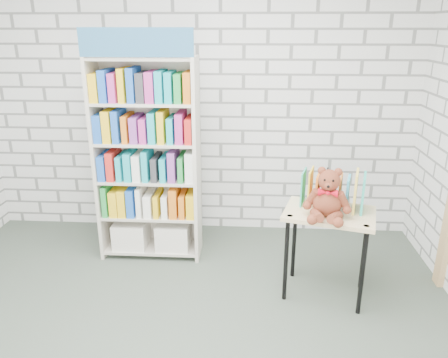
{
  "coord_description": "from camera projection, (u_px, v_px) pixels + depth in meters",
  "views": [
    {
      "loc": [
        0.55,
        -2.49,
        2.15
      ],
      "look_at": [
        0.33,
        0.95,
        0.94
      ],
      "focal_mm": 35.0,
      "sensor_mm": 36.0,
      "label": 1
    }
  ],
  "objects": [
    {
      "name": "ground",
      "position": [
        168.0,
        347.0,
        3.09
      ],
      "size": [
        4.5,
        4.5,
        0.0
      ],
      "primitive_type": "plane",
      "color": "#3F4A3F",
      "rests_on": "ground"
    },
    {
      "name": "room_shell",
      "position": [
        155.0,
        93.0,
        2.5
      ],
      "size": [
        4.52,
        4.02,
        2.81
      ],
      "color": "silver",
      "rests_on": "ground"
    },
    {
      "name": "bookshelf",
      "position": [
        148.0,
        159.0,
        4.07
      ],
      "size": [
        0.95,
        0.37,
        2.14
      ],
      "color": "beige",
      "rests_on": "ground"
    },
    {
      "name": "display_table",
      "position": [
        329.0,
        224.0,
        3.5
      ],
      "size": [
        0.8,
        0.65,
        0.75
      ],
      "color": "#DFC386",
      "rests_on": "ground"
    },
    {
      "name": "table_books",
      "position": [
        333.0,
        190.0,
        3.52
      ],
      "size": [
        0.53,
        0.34,
        0.29
      ],
      "color": "teal",
      "rests_on": "display_table"
    },
    {
      "name": "teddy_bear",
      "position": [
        328.0,
        198.0,
        3.32
      ],
      "size": [
        0.36,
        0.35,
        0.39
      ],
      "color": "maroon",
      "rests_on": "display_table"
    }
  ]
}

